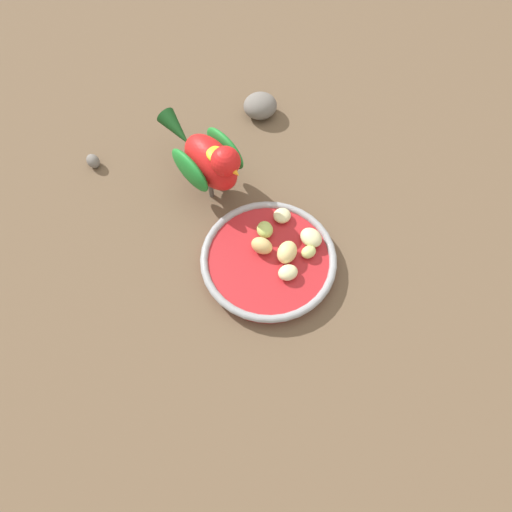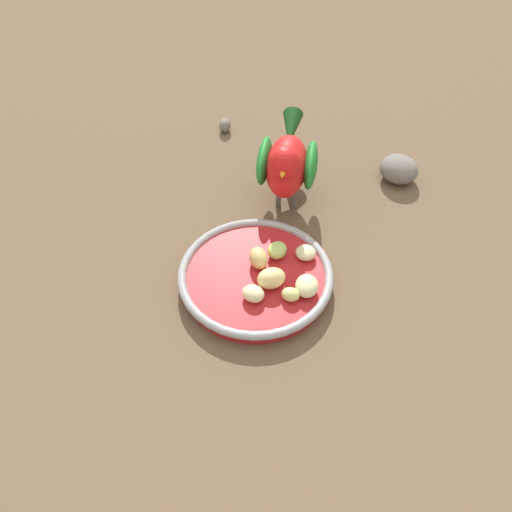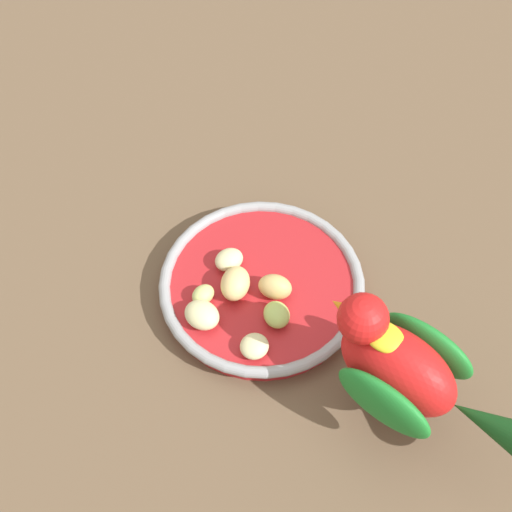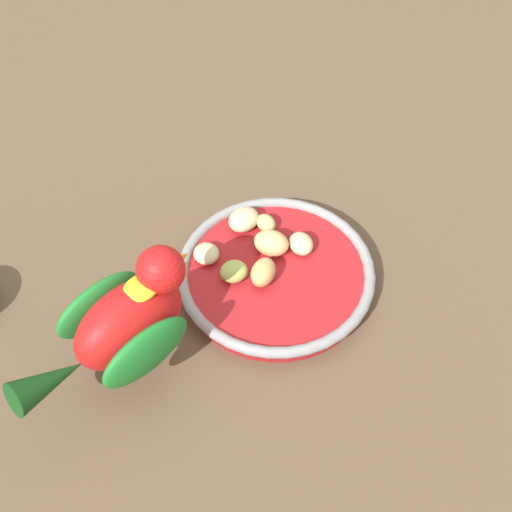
{
  "view_description": "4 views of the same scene",
  "coord_description": "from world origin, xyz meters",
  "views": [
    {
      "loc": [
        -0.25,
        0.21,
        0.66
      ],
      "look_at": [
        0.01,
        0.03,
        0.06
      ],
      "focal_mm": 32.73,
      "sensor_mm": 36.0,
      "label": 1
    },
    {
      "loc": [
        -0.45,
        -0.11,
        0.58
      ],
      "look_at": [
        0.01,
        -0.0,
        0.06
      ],
      "focal_mm": 38.06,
      "sensor_mm": 36.0,
      "label": 2
    },
    {
      "loc": [
        0.29,
        -0.31,
        0.68
      ],
      "look_at": [
        0.0,
        0.0,
        0.05
      ],
      "focal_mm": 53.66,
      "sensor_mm": 36.0,
      "label": 3
    },
    {
      "loc": [
        0.32,
        0.33,
        0.61
      ],
      "look_at": [
        0.04,
        -0.0,
        0.06
      ],
      "focal_mm": 48.55,
      "sensor_mm": 36.0,
      "label": 4
    }
  ],
  "objects": [
    {
      "name": "apple_piece_3",
      "position": [
        -0.02,
        -0.05,
        0.03
      ],
      "size": [
        0.02,
        0.03,
        0.02
      ],
      "primitive_type": "ellipsoid",
      "rotation": [
        0.0,
        0.0,
        4.67
      ],
      "color": "#C6D17A",
      "rests_on": "feeding_bowl"
    },
    {
      "name": "rock_large",
      "position": [
        0.28,
        -0.18,
        0.02
      ],
      "size": [
        0.08,
        0.08,
        0.04
      ],
      "primitive_type": "ellipsoid",
      "rotation": [
        0.0,
        0.0,
        1.17
      ],
      "color": "slate",
      "rests_on": "ground_plane"
    },
    {
      "name": "apple_piece_4",
      "position": [
        -0.03,
        -0.01,
        0.03
      ],
      "size": [
        0.03,
        0.04,
        0.02
      ],
      "primitive_type": "ellipsoid",
      "rotation": [
        0.0,
        0.0,
        4.44
      ],
      "color": "beige",
      "rests_on": "feeding_bowl"
    },
    {
      "name": "apple_piece_0",
      "position": [
        0.0,
        -0.07,
        0.03
      ],
      "size": [
        0.04,
        0.03,
        0.02
      ],
      "primitive_type": "ellipsoid",
      "rotation": [
        0.0,
        0.0,
        3.26
      ],
      "color": "beige",
      "rests_on": "feeding_bowl"
    },
    {
      "name": "feeding_bowl",
      "position": [
        0.01,
        -0.0,
        0.01
      ],
      "size": [
        0.21,
        0.21,
        0.03
      ],
      "color": "#AD1E23",
      "rests_on": "ground_plane"
    },
    {
      "name": "apple_piece_6",
      "position": [
        0.05,
        -0.02,
        0.03
      ],
      "size": [
        0.04,
        0.03,
        0.02
      ],
      "primitive_type": "ellipsoid",
      "rotation": [
        0.0,
        0.0,
        2.74
      ],
      "color": "#B2CC66",
      "rests_on": "feeding_bowl"
    },
    {
      "name": "apple_piece_1",
      "position": [
        0.06,
        -0.06,
        0.03
      ],
      "size": [
        0.03,
        0.03,
        0.02
      ],
      "primitive_type": "ellipsoid",
      "rotation": [
        0.0,
        0.0,
        1.4
      ],
      "color": "beige",
      "rests_on": "feeding_bowl"
    },
    {
      "name": "ground_plane",
      "position": [
        0.0,
        0.0,
        0.0
      ],
      "size": [
        4.0,
        4.0,
        0.0
      ],
      "primitive_type": "plane",
      "color": "brown"
    },
    {
      "name": "apple_piece_2",
      "position": [
        0.0,
        -0.02,
        0.03
      ],
      "size": [
        0.04,
        0.05,
        0.03
      ],
      "primitive_type": "ellipsoid",
      "rotation": [
        0.0,
        0.0,
        5.25
      ],
      "color": "#E5C67F",
      "rests_on": "feeding_bowl"
    },
    {
      "name": "parrot",
      "position": [
        0.19,
        -0.01,
        0.08
      ],
      "size": [
        0.2,
        0.1,
        0.14
      ],
      "rotation": [
        0.0,
        0.0,
        3.21
      ],
      "color": "#59544C",
      "rests_on": "ground_plane"
    },
    {
      "name": "pebble_0",
      "position": [
        0.36,
        0.13,
        0.01
      ],
      "size": [
        0.03,
        0.02,
        0.02
      ],
      "primitive_type": "ellipsoid",
      "rotation": [
        0.0,
        0.0,
        0.1
      ],
      "color": "slate",
      "rests_on": "ground_plane"
    },
    {
      "name": "apple_piece_5",
      "position": [
        0.03,
        0.0,
        0.03
      ],
      "size": [
        0.04,
        0.04,
        0.03
      ],
      "primitive_type": "ellipsoid",
      "rotation": [
        0.0,
        0.0,
        3.63
      ],
      "color": "tan",
      "rests_on": "feeding_bowl"
    }
  ]
}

